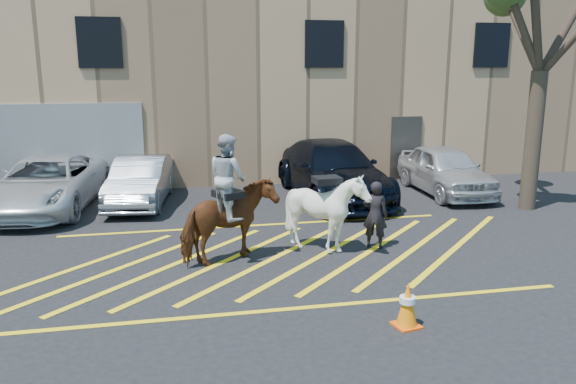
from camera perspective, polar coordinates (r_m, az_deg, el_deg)
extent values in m
plane|color=black|center=(12.11, -1.72, -6.30)|extent=(90.00, 90.00, 0.00)
imported|color=silver|center=(16.91, -23.30, 0.76)|extent=(3.05, 5.53, 1.46)
imported|color=#979BA5|center=(16.74, -14.75, 1.09)|extent=(1.93, 4.25, 1.35)
imported|color=black|center=(16.98, 4.53, 2.21)|extent=(2.71, 5.92, 1.68)
imported|color=silver|center=(18.21, 15.67, 2.20)|extent=(1.86, 4.43, 1.50)
imported|color=black|center=(12.46, 8.84, -2.29)|extent=(0.65, 0.58, 1.50)
cube|color=tan|center=(23.35, -6.95, 11.65)|extent=(32.00, 10.00, 7.00)
cube|color=black|center=(18.35, -18.60, 14.19)|extent=(1.30, 0.08, 1.50)
cube|color=black|center=(18.90, 3.71, 14.76)|extent=(1.30, 0.08, 1.50)
cube|color=black|center=(21.27, 19.99, 13.83)|extent=(1.30, 0.08, 1.50)
cube|color=#38332D|center=(20.09, 11.87, 4.39)|extent=(1.10, 0.08, 2.20)
cube|color=yellow|center=(11.89, -22.01, -7.63)|extent=(4.20, 4.20, 0.01)
cube|color=yellow|center=(11.73, -16.92, -7.50)|extent=(4.20, 4.20, 0.01)
cube|color=yellow|center=(11.67, -11.75, -7.30)|extent=(4.20, 4.20, 0.01)
cube|color=yellow|center=(11.70, -6.57, -7.05)|extent=(4.20, 4.20, 0.01)
cube|color=yellow|center=(11.83, -1.46, -6.74)|extent=(4.20, 4.20, 0.01)
cube|color=yellow|center=(12.05, 3.49, -6.40)|extent=(4.20, 4.20, 0.01)
cube|color=yellow|center=(12.35, 8.23, -6.02)|extent=(4.20, 4.20, 0.01)
cube|color=yellow|center=(12.73, 12.70, -5.62)|extent=(4.20, 4.20, 0.01)
cube|color=yellow|center=(13.19, 16.89, -5.22)|extent=(4.20, 4.20, 0.01)
cube|color=yellow|center=(14.18, -3.25, -3.40)|extent=(9.50, 0.12, 0.01)
cube|color=yellow|center=(9.56, 1.23, -11.70)|extent=(9.50, 0.12, 0.01)
imported|color=#5D3516|center=(11.47, -6.03, -3.05)|extent=(2.19, 1.74, 1.69)
imported|color=#A4A5AF|center=(11.25, -6.15, 1.54)|extent=(0.97, 1.04, 1.72)
cube|color=black|center=(11.32, -6.10, -0.19)|extent=(0.67, 0.71, 0.14)
imported|color=silver|center=(12.05, 3.93, -2.02)|extent=(1.55, 1.71, 1.77)
cube|color=black|center=(11.89, 3.98, 1.22)|extent=(0.59, 0.50, 0.14)
cube|color=#FF4B0A|center=(9.15, 11.93, -13.10)|extent=(0.45, 0.45, 0.03)
cone|color=orange|center=(9.00, 12.04, -11.01)|extent=(0.32, 0.32, 0.70)
cylinder|color=white|center=(8.98, 12.06, -10.66)|extent=(0.25, 0.25, 0.10)
cylinder|color=#473A2B|center=(16.85, 23.63, 4.73)|extent=(0.44, 0.44, 3.80)
cylinder|color=#402E27|center=(17.32, 26.51, 14.89)|extent=(1.76, 0.51, 2.68)
cylinder|color=#4C372E|center=(17.40, 22.66, 14.66)|extent=(0.33, 1.88, 2.34)
cylinder|color=#4C412E|center=(16.40, 22.78, 14.97)|extent=(1.40, 0.20, 2.39)
cylinder|color=#4C3A2E|center=(16.35, 27.00, 13.69)|extent=(0.78, 1.62, 1.96)
cylinder|color=#413427|center=(16.27, 23.87, 16.16)|extent=(1.16, 0.77, 3.11)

